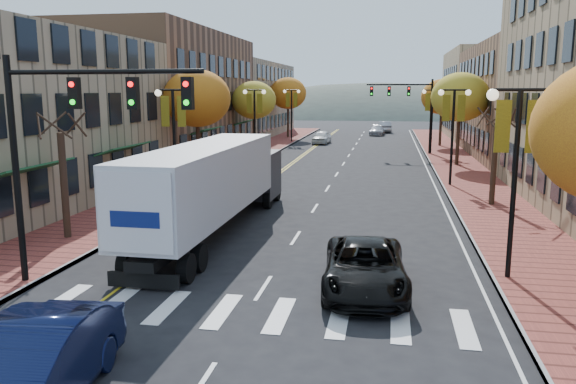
% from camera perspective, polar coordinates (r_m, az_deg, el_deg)
% --- Properties ---
extents(ground, '(200.00, 200.00, 0.00)m').
position_cam_1_polar(ground, '(13.92, -6.27, -15.22)').
color(ground, black).
rests_on(ground, ground).
extents(sidewalk_left, '(4.00, 85.00, 0.15)m').
position_cam_1_polar(sidewalk_left, '(46.67, -5.59, 2.98)').
color(sidewalk_left, brown).
rests_on(sidewalk_left, ground).
extents(sidewalk_right, '(4.00, 85.00, 0.15)m').
position_cam_1_polar(sidewalk_right, '(45.23, 16.95, 2.35)').
color(sidewalk_right, brown).
rests_on(sidewalk_right, ground).
extents(building_left_mid, '(12.00, 24.00, 11.00)m').
position_cam_1_polar(building_left_mid, '(52.28, -13.22, 9.50)').
color(building_left_mid, brown).
rests_on(building_left_mid, ground).
extents(building_left_far, '(12.00, 26.00, 9.50)m').
position_cam_1_polar(building_left_far, '(75.90, -5.62, 9.32)').
color(building_left_far, '#9E8966').
rests_on(building_left_far, ground).
extents(building_right_mid, '(15.00, 24.00, 10.00)m').
position_cam_1_polar(building_right_mid, '(56.03, 25.89, 8.28)').
color(building_right_mid, brown).
rests_on(building_right_mid, ground).
extents(building_right_far, '(15.00, 20.00, 11.00)m').
position_cam_1_polar(building_right_far, '(77.46, 21.59, 9.23)').
color(building_right_far, '#9E8966').
rests_on(building_right_far, ground).
extents(tree_left_a, '(0.28, 0.28, 4.20)m').
position_cam_1_polar(tree_left_a, '(23.99, -21.78, 0.60)').
color(tree_left_a, '#382619').
rests_on(tree_left_a, sidewalk_left).
extents(tree_left_b, '(4.48, 4.48, 7.21)m').
position_cam_1_polar(tree_left_b, '(38.19, -9.24, 9.36)').
color(tree_left_b, '#382619').
rests_on(tree_left_b, sidewalk_left).
extents(tree_left_c, '(4.16, 4.16, 6.69)m').
position_cam_1_polar(tree_left_c, '(53.55, -3.48, 9.29)').
color(tree_left_c, '#382619').
rests_on(tree_left_c, sidewalk_left).
extents(tree_left_d, '(4.61, 4.61, 7.42)m').
position_cam_1_polar(tree_left_d, '(71.16, -0.00, 9.99)').
color(tree_left_d, '#382619').
rests_on(tree_left_d, sidewalk_left).
extents(tree_right_b, '(0.28, 0.28, 4.20)m').
position_cam_1_polar(tree_right_b, '(30.72, 20.19, 2.68)').
color(tree_right_b, '#382619').
rests_on(tree_right_b, sidewalk_right).
extents(tree_right_c, '(4.48, 4.48, 7.21)m').
position_cam_1_polar(tree_right_c, '(46.34, 17.09, 9.19)').
color(tree_right_c, '#382619').
rests_on(tree_right_c, sidewalk_right).
extents(tree_right_d, '(4.35, 4.35, 7.00)m').
position_cam_1_polar(tree_right_d, '(62.26, 15.37, 9.30)').
color(tree_right_d, '#382619').
rests_on(tree_right_d, sidewalk_right).
extents(lamp_left_b, '(1.96, 0.36, 6.05)m').
position_cam_1_polar(lamp_left_b, '(30.21, -11.54, 6.89)').
color(lamp_left_b, black).
rests_on(lamp_left_b, ground).
extents(lamp_left_c, '(1.96, 0.36, 6.05)m').
position_cam_1_polar(lamp_left_c, '(47.39, -3.42, 8.24)').
color(lamp_left_c, black).
rests_on(lamp_left_c, ground).
extents(lamp_left_d, '(1.96, 0.36, 6.05)m').
position_cam_1_polar(lamp_left_d, '(65.01, 0.36, 8.81)').
color(lamp_left_d, black).
rests_on(lamp_left_d, ground).
extents(lamp_right_a, '(1.96, 0.36, 6.05)m').
position_cam_1_polar(lamp_right_a, '(18.51, 22.23, 4.29)').
color(lamp_right_a, black).
rests_on(lamp_right_a, ground).
extents(lamp_right_b, '(1.96, 0.36, 6.05)m').
position_cam_1_polar(lamp_right_b, '(36.27, 16.44, 7.21)').
color(lamp_right_b, black).
rests_on(lamp_right_b, ground).
extents(lamp_right_c, '(1.96, 0.36, 6.05)m').
position_cam_1_polar(lamp_right_c, '(54.19, 14.45, 8.19)').
color(lamp_right_c, black).
rests_on(lamp_right_c, ground).
extents(traffic_mast_near, '(6.10, 0.35, 7.00)m').
position_cam_1_polar(traffic_mast_near, '(17.62, -21.16, 6.16)').
color(traffic_mast_near, black).
rests_on(traffic_mast_near, ground).
extents(traffic_mast_far, '(6.10, 0.34, 7.00)m').
position_cam_1_polar(traffic_mast_far, '(54.06, 12.32, 8.94)').
color(traffic_mast_far, black).
rests_on(traffic_mast_far, ground).
extents(semi_truck, '(2.61, 15.38, 3.84)m').
position_cam_1_polar(semi_truck, '(23.70, -7.33, 1.13)').
color(semi_truck, black).
rests_on(semi_truck, ground).
extents(navy_sedan, '(2.33, 5.30, 1.69)m').
position_cam_1_polar(navy_sedan, '(12.05, -24.67, -15.95)').
color(navy_sedan, '#0C1333').
rests_on(navy_sedan, ground).
extents(black_suv, '(2.77, 5.44, 1.47)m').
position_cam_1_polar(black_suv, '(17.21, 7.82, -7.55)').
color(black_suv, black).
rests_on(black_suv, ground).
extents(car_far_white, '(2.03, 4.41, 1.47)m').
position_cam_1_polar(car_far_white, '(64.09, 3.45, 5.58)').
color(car_far_white, silver).
rests_on(car_far_white, ground).
extents(car_far_silver, '(2.15, 4.70, 1.33)m').
position_cam_1_polar(car_far_silver, '(77.03, 9.04, 6.22)').
color(car_far_silver, '#A2A2A9').
rests_on(car_far_silver, ground).
extents(car_far_oncoming, '(2.09, 4.91, 1.58)m').
position_cam_1_polar(car_far_oncoming, '(82.59, 9.78, 6.55)').
color(car_far_oncoming, '#ADADB5').
rests_on(car_far_oncoming, ground).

